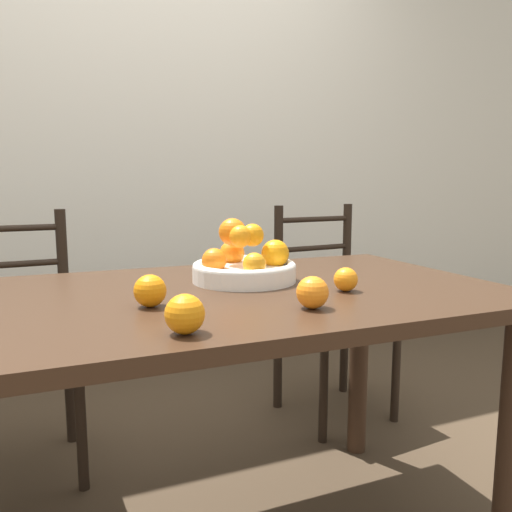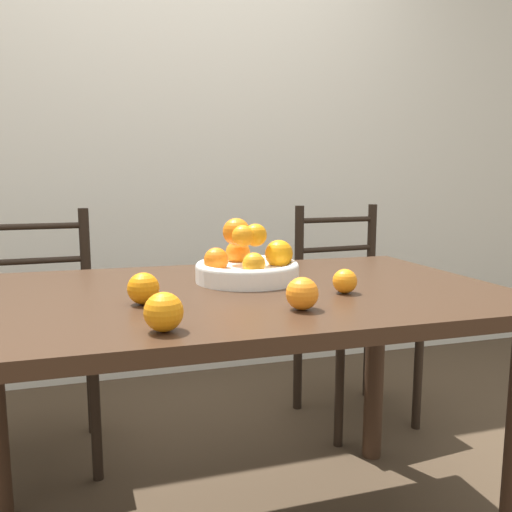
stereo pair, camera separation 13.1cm
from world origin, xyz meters
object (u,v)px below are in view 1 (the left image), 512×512
Objects in this scene: orange_loose_2 at (150,291)px; chair_left at (13,347)px; fruit_bowl at (244,264)px; orange_loose_0 at (185,314)px; chair_right at (331,312)px; orange_loose_3 at (312,292)px; orange_loose_1 at (346,279)px.

chair_left is (-0.35, 0.79, -0.33)m from orange_loose_2.
orange_loose_0 is at bearing -123.14° from fruit_bowl.
chair_left is (-0.37, 1.01, -0.33)m from orange_loose_0.
chair_left is at bearing 174.47° from chair_right.
orange_loose_0 is 0.08× the size of chair_left.
orange_loose_0 is at bearing -84.59° from orange_loose_2.
orange_loose_3 is at bearing -128.58° from chair_right.
orange_loose_3 is 0.08× the size of chair_right.
chair_left is at bearing 125.67° from orange_loose_3.
chair_right reaches higher than orange_loose_3.
chair_right is (0.44, 0.81, -0.32)m from orange_loose_1.
orange_loose_2 is at bearing 95.41° from orange_loose_0.
orange_loose_1 is 0.84× the size of orange_loose_2.
orange_loose_1 is at bearing -2.91° from orange_loose_2.
chair_left is (-0.83, 0.81, -0.32)m from orange_loose_1.
orange_loose_2 is 1.01× the size of orange_loose_3.
chair_right reaches higher than orange_loose_0.
fruit_bowl is at bearing -142.76° from chair_right.
orange_loose_0 is 1.03× the size of orange_loose_3.
chair_right is (0.61, 0.93, -0.33)m from orange_loose_3.
fruit_bowl is 0.29m from orange_loose_1.
orange_loose_2 and orange_loose_3 have the same top height.
chair_left and chair_right have the same top height.
orange_loose_1 is at bearing 37.20° from orange_loose_3.
chair_right is (0.91, 1.01, -0.33)m from orange_loose_0.
orange_loose_1 is at bearing -124.28° from chair_right.
orange_loose_3 reaches higher than orange_loose_1.
orange_loose_0 is 1.21× the size of orange_loose_1.
orange_loose_1 is at bearing 23.32° from orange_loose_0.
chair_left is (-0.64, 0.59, -0.34)m from fruit_bowl.
fruit_bowl and chair_left have the same top height.
chair_left is 1.28m from chair_right.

